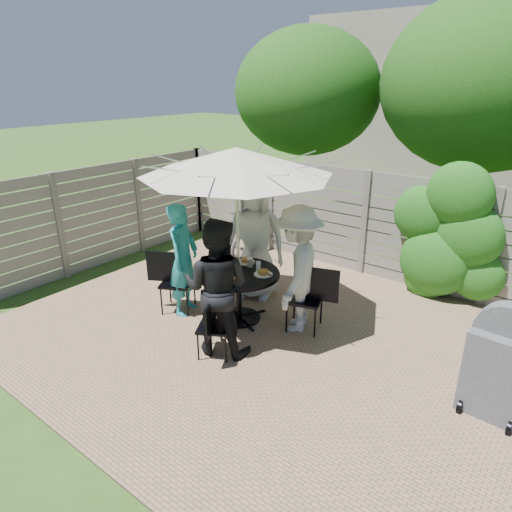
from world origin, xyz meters
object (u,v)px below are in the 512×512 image
Objects in this scene: chair_right at (305,311)px; glass_front at (240,275)px; chair_back at (257,277)px; person_left at (183,260)px; plate_front at (230,281)px; glass_back at (237,260)px; person_right at (297,270)px; plate_left at (214,267)px; patio_table at (239,287)px; person_back at (255,238)px; chair_front at (215,338)px; plate_right at (263,273)px; coffee_cup at (250,263)px; person_front at (217,288)px; bbq_grill at (500,365)px; umbrella at (237,162)px; syrup_jug at (235,265)px; bicycle at (257,232)px; glass_right at (258,266)px; glass_left at (218,268)px; chair_left at (177,294)px; plate_back at (246,261)px.

glass_front is at bearing 20.31° from chair_right.
person_left is (-0.42, -1.20, 0.58)m from chair_back.
plate_front is 1.86× the size of glass_back.
person_right reaches higher than plate_left.
person_back reaches higher than patio_table.
plate_right is (-0.02, 1.03, 0.53)m from chair_front.
plate_left is at bearing -133.01° from coffee_cup.
chair_front is at bearing 90.82° from person_front.
bbq_grill reaches higher than plate_left.
person_right is at bearing -45.00° from person_back.
chair_right is 3.63× the size of plate_front.
umbrella reaches higher than plate_right.
plate_front is 0.42m from syrup_jug.
glass_right is at bearing -59.70° from bicycle.
syrup_jug reaches higher than plate_left.
glass_right is at bearing -177.69° from bbq_grill.
glass_left reaches higher than patio_table.
chair_left is 3.60× the size of plate_back.
plate_left is 1.86× the size of glass_back.
chair_left is 3.60× the size of plate_right.
patio_table is 10.60× the size of glass_front.
patio_table is 0.44m from plate_left.
bbq_grill is (3.70, -0.78, 0.32)m from chair_back.
bicycle is (-1.59, 2.44, -0.35)m from glass_front.
glass_left is at bearing -148.97° from plate_right.
plate_right is 0.53m from glass_back.
person_left reaches higher than glass_back.
person_left is at bearing -158.57° from plate_right.
chair_back is (-0.35, 0.90, -0.27)m from patio_table.
bicycle is at bearing -7.68° from person_left.
person_front is 1.41× the size of bbq_grill.
person_back is at bearing -5.85° from chair_back.
glass_right is 0.20m from coffee_cup.
umbrella is 1.48m from glass_right.
plate_back is at bearing -179.91° from bbq_grill.
bicycle is at bearing 116.10° from glass_left.
glass_left is at bearing -105.52° from person_back.
chair_right is 2.98m from bicycle.
syrup_jug is (-0.28, -0.17, 0.01)m from glass_right.
person_back reaches higher than person_front.
chair_back is 0.43× the size of person_back.
chair_back is at bearing 103.08° from glass_back.
chair_back is 1.40m from person_left.
chair_front is 6.88× the size of coffee_cup.
person_back is 1.09× the size of person_front.
person_right is (0.77, 0.30, 0.36)m from patio_table.
person_front is at bearing -48.23° from chair_left.
person_right is at bearing 41.12° from glass_front.
chair_left is 3.60× the size of plate_left.
umbrella is 1.48m from glass_front.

